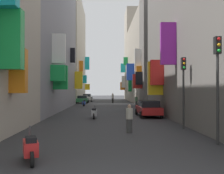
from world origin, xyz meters
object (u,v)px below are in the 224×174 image
at_px(pedestrian_near_left, 113,98).
at_px(pedestrian_near_right, 136,101).
at_px(traffic_light_far_corner, 218,72).
at_px(parked_car_red, 148,108).
at_px(scooter_silver, 94,113).
at_px(pedestrian_crossing, 129,119).
at_px(scooter_blue, 84,103).
at_px(traffic_light_near_corner, 183,80).
at_px(scooter_red, 31,148).
at_px(scooter_white, 92,99).
at_px(parked_car_green, 83,99).
at_px(parked_car_white, 87,97).

height_order(pedestrian_near_left, pedestrian_near_right, pedestrian_near_left).
bearing_deg(traffic_light_far_corner, parked_car_red, 94.80).
bearing_deg(parked_car_red, scooter_silver, -164.20).
distance_m(pedestrian_crossing, pedestrian_near_left, 31.48).
bearing_deg(scooter_blue, traffic_light_near_corner, -70.44).
bearing_deg(scooter_silver, scooter_blue, 97.47).
distance_m(scooter_blue, pedestrian_near_right, 7.66).
relative_size(scooter_blue, scooter_red, 1.05).
distance_m(scooter_blue, scooter_red, 28.52).
height_order(scooter_white, pedestrian_crossing, pedestrian_crossing).
xyz_separation_m(scooter_silver, scooter_white, (-1.60, 29.33, 0.00)).
distance_m(parked_car_red, traffic_light_far_corner, 11.83).
xyz_separation_m(parked_car_green, pedestrian_near_left, (5.37, 0.57, 0.15)).
distance_m(parked_car_red, traffic_light_near_corner, 7.51).
relative_size(parked_car_white, parked_car_green, 0.97).
height_order(scooter_white, pedestrian_near_left, pedestrian_near_left).
relative_size(parked_car_green, pedestrian_near_left, 2.42).
relative_size(pedestrian_near_left, traffic_light_far_corner, 0.37).
bearing_deg(parked_car_red, scooter_red, -114.60).
distance_m(scooter_blue, traffic_light_far_corner, 27.45).
bearing_deg(scooter_silver, parked_car_white, 94.82).
distance_m(scooter_red, scooter_silver, 12.63).
relative_size(parked_car_green, scooter_white, 2.35).
bearing_deg(pedestrian_near_right, parked_car_green, 130.43).
distance_m(parked_car_white, pedestrian_near_left, 10.29).
height_order(pedestrian_crossing, traffic_light_far_corner, traffic_light_far_corner).
relative_size(pedestrian_crossing, traffic_light_far_corner, 0.33).
xyz_separation_m(parked_car_white, scooter_silver, (2.81, -33.31, -0.31)).
xyz_separation_m(parked_car_white, traffic_light_far_corner, (8.53, -43.51, 2.38)).
distance_m(scooter_white, traffic_light_near_corner, 35.94).
xyz_separation_m(scooter_red, scooter_white, (-0.00, 41.86, 0.00)).
bearing_deg(scooter_blue, parked_car_red, -64.92).
bearing_deg(pedestrian_crossing, traffic_light_far_corner, -41.92).
bearing_deg(scooter_blue, parked_car_green, 96.34).
relative_size(pedestrian_near_left, traffic_light_near_corner, 0.40).
height_order(parked_car_red, traffic_light_near_corner, traffic_light_near_corner).
relative_size(parked_car_red, traffic_light_near_corner, 1.02).
height_order(parked_car_green, scooter_blue, parked_car_green).
height_order(scooter_blue, traffic_light_near_corner, traffic_light_near_corner).
xyz_separation_m(scooter_blue, scooter_red, (0.49, -28.51, -0.00)).
relative_size(scooter_white, pedestrian_crossing, 1.15).
xyz_separation_m(scooter_blue, scooter_silver, (2.10, -15.98, 0.00)).
bearing_deg(scooter_silver, pedestrian_crossing, -72.55).
bearing_deg(pedestrian_near_right, parked_car_white, 112.97).
distance_m(parked_car_white, scooter_blue, 17.35).
height_order(parked_car_green, pedestrian_near_left, pedestrian_near_left).
relative_size(parked_car_white, scooter_red, 2.41).
height_order(pedestrian_near_left, traffic_light_near_corner, traffic_light_near_corner).
height_order(scooter_silver, pedestrian_near_right, pedestrian_near_right).
xyz_separation_m(parked_car_red, pedestrian_crossing, (-2.54, -8.39, 0.02)).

